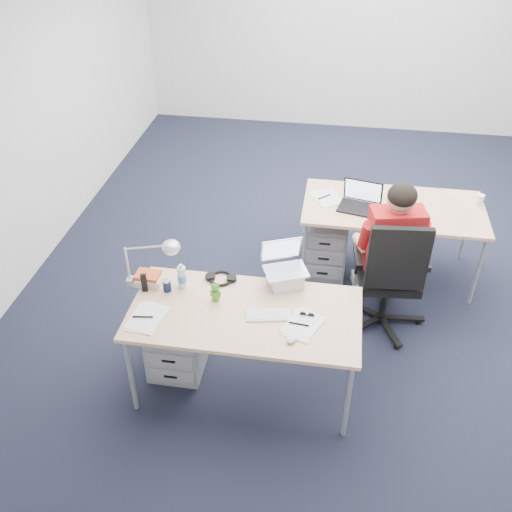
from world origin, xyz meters
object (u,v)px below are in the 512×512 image
at_px(sunglasses, 307,315).
at_px(dark_laptop, 360,197).
at_px(desk_far, 393,211).
at_px(far_cup, 480,200).
at_px(bear_figurine, 215,292).
at_px(desk_lamp, 144,262).
at_px(desk_near, 245,317).
at_px(drawer_pedestal_near, 178,337).
at_px(can_koozie, 167,285).
at_px(headphones, 221,278).
at_px(water_bottle, 182,276).
at_px(computer_mouse, 292,339).
at_px(drawer_pedestal_far, 325,243).
at_px(cordless_phone, 144,283).
at_px(seated_person, 387,248).
at_px(silver_laptop, 286,266).
at_px(book_stack, 148,278).
at_px(office_chair, 385,296).
at_px(wireless_keyboard, 268,315).

xyz_separation_m(sunglasses, dark_laptop, (0.33, 1.48, 0.11)).
height_order(desk_far, far_cup, far_cup).
bearing_deg(far_cup, desk_far, -168.74).
bearing_deg(bear_figurine, desk_lamp, 177.43).
relative_size(desk_near, drawer_pedestal_near, 2.91).
bearing_deg(sunglasses, can_koozie, 177.16).
height_order(desk_far, drawer_pedestal_near, desk_far).
height_order(desk_far, dark_laptop, dark_laptop).
height_order(headphones, water_bottle, water_bottle).
bearing_deg(bear_figurine, sunglasses, -0.48).
bearing_deg(computer_mouse, water_bottle, 171.56).
bearing_deg(dark_laptop, desk_far, 29.70).
distance_m(drawer_pedestal_near, sunglasses, 1.09).
bearing_deg(drawer_pedestal_near, dark_laptop, 46.23).
relative_size(water_bottle, sunglasses, 1.96).
relative_size(drawer_pedestal_far, cordless_phone, 3.68).
xyz_separation_m(seated_person, cordless_phone, (-1.75, -0.91, 0.14)).
bearing_deg(headphones, bear_figurine, -88.75).
bearing_deg(cordless_phone, computer_mouse, -28.75).
height_order(computer_mouse, water_bottle, water_bottle).
xyz_separation_m(bear_figurine, desk_lamp, (-0.53, 0.08, 0.14)).
distance_m(desk_far, desk_lamp, 2.33).
bearing_deg(cordless_phone, drawer_pedestal_near, -5.73).
height_order(drawer_pedestal_far, bear_figurine, bear_figurine).
xyz_separation_m(drawer_pedestal_far, silver_laptop, (-0.25, -1.23, 0.62)).
xyz_separation_m(desk_near, book_stack, (-0.75, 0.20, 0.09)).
bearing_deg(office_chair, desk_near, -146.35).
bearing_deg(sunglasses, book_stack, 175.09).
height_order(desk_near, seated_person, seated_person).
xyz_separation_m(desk_near, seated_person, (1.00, 1.02, -0.02)).
relative_size(wireless_keyboard, book_stack, 1.57).
relative_size(can_koozie, sunglasses, 0.94).
xyz_separation_m(seated_person, bear_figurine, (-1.23, -0.93, 0.14)).
bearing_deg(cordless_phone, drawer_pedestal_far, 38.29).
height_order(drawer_pedestal_near, drawer_pedestal_far, same).
bearing_deg(can_koozie, headphones, 27.23).
bearing_deg(water_bottle, desk_far, 41.70).
bearing_deg(cordless_phone, desk_far, 27.66).
distance_m(wireless_keyboard, water_bottle, 0.70).
relative_size(drawer_pedestal_near, computer_mouse, 5.82).
bearing_deg(bear_figurine, drawer_pedestal_far, 70.26).
bearing_deg(book_stack, bear_figurine, -11.82).
relative_size(drawer_pedestal_far, can_koozie, 5.74).
height_order(desk_far, headphones, headphones).
relative_size(bear_figurine, desk_lamp, 0.34).
xyz_separation_m(bear_figurine, book_stack, (-0.53, 0.11, -0.03)).
relative_size(silver_laptop, far_cup, 3.27).
bearing_deg(book_stack, wireless_keyboard, -13.56).
height_order(headphones, cordless_phone, cordless_phone).
distance_m(water_bottle, sunglasses, 0.94).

